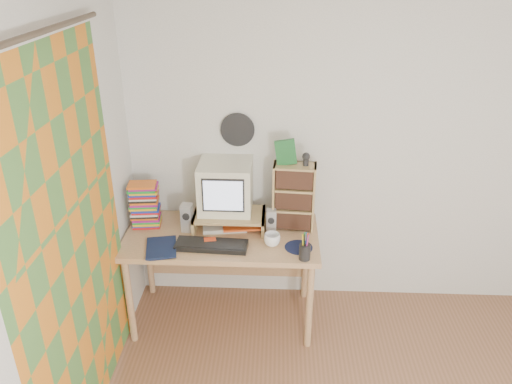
# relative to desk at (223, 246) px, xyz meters

# --- Properties ---
(back_wall) EXTENTS (3.50, 0.00, 3.50)m
(back_wall) POSITION_rel_desk_xyz_m (1.03, 0.31, 0.63)
(back_wall) COLOR white
(back_wall) RESTS_ON floor
(left_wall) EXTENTS (0.00, 3.50, 3.50)m
(left_wall) POSITION_rel_desk_xyz_m (-0.72, -1.44, 0.63)
(left_wall) COLOR white
(left_wall) RESTS_ON floor
(curtain) EXTENTS (0.00, 2.20, 2.20)m
(curtain) POSITION_rel_desk_xyz_m (-0.68, -0.96, 0.53)
(curtain) COLOR orange
(curtain) RESTS_ON left_wall
(wall_disc) EXTENTS (0.25, 0.02, 0.25)m
(wall_disc) POSITION_rel_desk_xyz_m (0.10, 0.29, 0.81)
(wall_disc) COLOR black
(wall_disc) RESTS_ON back_wall
(desk) EXTENTS (1.40, 0.70, 0.75)m
(desk) POSITION_rel_desk_xyz_m (0.00, 0.00, 0.00)
(desk) COLOR tan
(desk) RESTS_ON floor
(monitor_riser) EXTENTS (0.52, 0.30, 0.12)m
(monitor_riser) POSITION_rel_desk_xyz_m (0.05, 0.04, 0.23)
(monitor_riser) COLOR tan
(monitor_riser) RESTS_ON desk
(crt_monitor) EXTENTS (0.38, 0.38, 0.36)m
(crt_monitor) POSITION_rel_desk_xyz_m (0.02, 0.09, 0.44)
(crt_monitor) COLOR silver
(crt_monitor) RESTS_ON monitor_riser
(speaker_left) EXTENTS (0.09, 0.09, 0.21)m
(speaker_left) POSITION_rel_desk_xyz_m (-0.25, -0.02, 0.24)
(speaker_left) COLOR #B9B8BE
(speaker_left) RESTS_ON desk
(speaker_right) EXTENTS (0.07, 0.07, 0.19)m
(speaker_right) POSITION_rel_desk_xyz_m (0.36, -0.02, 0.23)
(speaker_right) COLOR #B9B8BE
(speaker_right) RESTS_ON desk
(keyboard) EXTENTS (0.51, 0.20, 0.03)m
(keyboard) POSITION_rel_desk_xyz_m (-0.05, -0.24, 0.15)
(keyboard) COLOR black
(keyboard) RESTS_ON desk
(dvd_stack) EXTENTS (0.21, 0.16, 0.28)m
(dvd_stack) POSITION_rel_desk_xyz_m (-0.57, 0.04, 0.28)
(dvd_stack) COLOR brown
(dvd_stack) RESTS_ON desk
(cd_rack) EXTENTS (0.31, 0.18, 0.50)m
(cd_rack) POSITION_rel_desk_xyz_m (0.52, 0.07, 0.39)
(cd_rack) COLOR tan
(cd_rack) RESTS_ON desk
(mug) EXTENTS (0.12, 0.12, 0.09)m
(mug) POSITION_rel_desk_xyz_m (0.37, -0.19, 0.18)
(mug) COLOR white
(mug) RESTS_ON desk
(diary) EXTENTS (0.28, 0.23, 0.05)m
(diary) POSITION_rel_desk_xyz_m (-0.49, -0.30, 0.16)
(diary) COLOR #101C3C
(diary) RESTS_ON desk
(mousepad) EXTENTS (0.25, 0.25, 0.00)m
(mousepad) POSITION_rel_desk_xyz_m (0.55, -0.22, 0.14)
(mousepad) COLOR black
(mousepad) RESTS_ON desk
(pen_cup) EXTENTS (0.09, 0.09, 0.15)m
(pen_cup) POSITION_rel_desk_xyz_m (0.59, -0.36, 0.21)
(pen_cup) COLOR black
(pen_cup) RESTS_ON desk
(papers) EXTENTS (0.35, 0.28, 0.04)m
(papers) POSITION_rel_desk_xyz_m (0.06, 0.06, 0.16)
(papers) COLOR silver
(papers) RESTS_ON desk
(red_box) EXTENTS (0.09, 0.07, 0.04)m
(red_box) POSITION_rel_desk_xyz_m (-0.07, -0.20, 0.16)
(red_box) COLOR red
(red_box) RESTS_ON desk
(game_box) EXTENTS (0.14, 0.04, 0.18)m
(game_box) POSITION_rel_desk_xyz_m (0.45, 0.07, 0.73)
(game_box) COLOR #1A5D29
(game_box) RESTS_ON cd_rack
(webcam) EXTENTS (0.06, 0.06, 0.09)m
(webcam) POSITION_rel_desk_xyz_m (0.59, 0.06, 0.68)
(webcam) COLOR black
(webcam) RESTS_ON cd_rack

